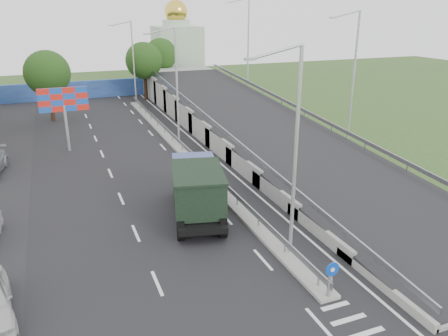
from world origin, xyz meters
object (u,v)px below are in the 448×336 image
lamp_post_near (293,144)px  dump_truck (197,188)px  church (177,50)px  lamp_post_far (132,58)px  sign_bollard (330,279)px  billboard (64,103)px  lamp_post_mid (175,81)px

lamp_post_near → dump_truck: bearing=114.6°
lamp_post_near → church: church is taller
lamp_post_near → dump_truck: 7.70m
lamp_post_far → dump_truck: size_ratio=1.32×
sign_bollard → lamp_post_far: (0.11, 43.83, 4.77)m
church → billboard: bearing=-120.7°
lamp_post_far → dump_truck: bearing=-94.6°
lamp_post_mid → lamp_post_far: (0.00, 20.00, 0.00)m
lamp_post_mid → lamp_post_near: bearing=-90.0°
lamp_post_mid → billboard: 9.47m
church → dump_truck: bearing=-104.7°
sign_bollard → lamp_post_mid: bearing=89.7°
lamp_post_far → billboard: bearing=-116.8°
sign_bollard → billboard: billboard is taller
lamp_post_near → billboard: (-9.11, 22.00, -1.62)m
lamp_post_near → lamp_post_far: bearing=90.0°
lamp_post_near → billboard: lamp_post_near is taller
lamp_post_near → billboard: bearing=112.5°
sign_bollard → church: size_ratio=0.12×
lamp_post_mid → lamp_post_far: 20.00m
lamp_post_far → billboard: 20.24m
lamp_post_mid → church: church is taller
lamp_post_near → church: 54.90m
lamp_post_far → church: 17.15m
lamp_post_near → billboard: 23.87m
sign_bollard → lamp_post_mid: lamp_post_mid is taller
sign_bollard → lamp_post_near: size_ratio=0.17×
lamp_post_near → dump_truck: lamp_post_near is taller
lamp_post_mid → sign_bollard: bearing=-90.3°
lamp_post_far → billboard: size_ratio=1.83×
lamp_post_mid → billboard: lamp_post_mid is taller
sign_bollard → lamp_post_mid: size_ratio=0.17×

